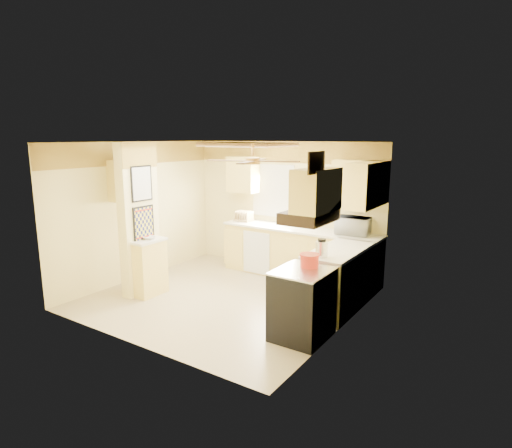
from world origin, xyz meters
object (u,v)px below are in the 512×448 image
Objects in this scene: microwave at (353,226)px; kettle at (322,248)px; stove at (302,304)px; dutch_oven at (309,260)px; bowl at (150,238)px.

microwave reaches higher than kettle.
stove is 0.57m from dutch_oven.
dutch_oven is at bearing -85.93° from kettle.
bowl reaches higher than stove.
stove is 2.28m from microwave.
bowl is 2.86m from kettle.
microwave reaches higher than bowl.
microwave is 2.12× the size of dutch_oven.
stove is 1.66× the size of microwave.
microwave is 3.42m from bowl.
kettle is at bearing 11.68° from bowl.
bowl is (-2.65, -2.15, -0.13)m from microwave.
dutch_oven is (2.83, 0.14, 0.04)m from bowl.
dutch_oven reaches higher than stove.
microwave is 2.03m from dutch_oven.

